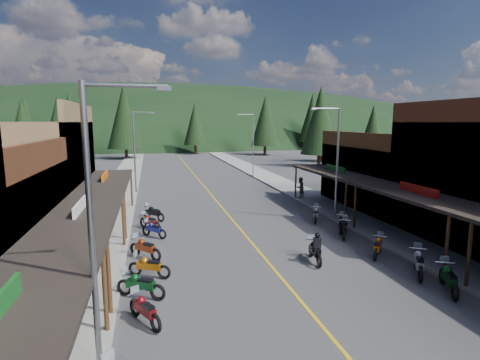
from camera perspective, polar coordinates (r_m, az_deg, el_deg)
ground at (r=18.07m, az=5.79°, el=-14.04°), size 220.00×220.00×0.00m
centerline at (r=36.79m, az=-4.52°, el=-2.12°), size 0.15×90.00×0.01m
sidewalk_west at (r=36.49m, az=-18.15°, el=-2.52°), size 3.40×94.00×0.15m
sidewalk_east at (r=39.06m, az=8.19°, el=-1.43°), size 3.40×94.00×0.15m
shop_west_3 at (r=28.42m, az=-30.15°, el=0.60°), size 10.90×10.20×8.20m
shop_east_3 at (r=33.50m, az=21.93°, el=0.55°), size 10.90×10.20×6.20m
streetlight_0 at (r=10.11m, az=-20.94°, el=-6.46°), size 2.16×0.18×8.00m
streetlight_1 at (r=37.79m, az=-15.59°, el=4.69°), size 2.16×0.18×8.00m
streetlight_2 at (r=26.92m, az=14.35°, el=3.16°), size 2.16×0.18×8.00m
streetlight_3 at (r=47.44m, az=1.86°, el=5.81°), size 2.16×0.18×8.00m
ridge_hill at (r=150.95m, az=-11.42°, el=6.09°), size 310.00×140.00×60.00m
pine_1 at (r=87.64m, az=-25.91°, el=8.18°), size 5.88×5.88×12.50m
pine_2 at (r=73.82m, az=-17.15°, el=9.28°), size 6.72×6.72×14.00m
pine_3 at (r=82.24m, az=-6.88°, el=8.48°), size 5.04×5.04×11.00m
pine_4 at (r=79.27m, az=3.86°, el=9.06°), size 5.88×5.88×12.50m
pine_5 at (r=96.20m, az=10.95°, el=9.34°), size 6.72×6.72×14.00m
pine_6 at (r=94.92m, az=19.63°, el=8.09°), size 5.04×5.04×11.00m
pine_7 at (r=95.41m, az=-29.88°, el=7.88°), size 5.88×5.88×12.50m
pine_8 at (r=58.06m, az=-30.14°, el=6.69°), size 4.48×4.48×10.00m
pine_9 at (r=67.51m, az=12.63°, el=8.16°), size 4.93×4.93×10.80m
pine_10 at (r=66.84m, az=-24.45°, el=7.92°), size 5.38×5.38×11.60m
pine_11 at (r=59.46m, az=12.14°, el=8.88°), size 5.82×5.82×12.40m
bike_west_6 at (r=14.19m, az=-14.33°, el=-18.45°), size 1.59×2.10×1.16m
bike_west_7 at (r=16.03m, az=-14.91°, el=-15.05°), size 2.19×1.68×1.21m
bike_west_8 at (r=17.87m, az=-13.67°, el=-12.52°), size 2.11×1.55×1.16m
bike_west_9 at (r=20.20m, az=-14.27°, el=-9.90°), size 2.00×2.06×1.23m
bike_west_10 at (r=23.64m, az=-12.97°, el=-7.25°), size 1.80×1.81×1.09m
bike_west_11 at (r=25.43m, az=-13.58°, el=-6.10°), size 1.72×1.92×1.11m
bike_west_12 at (r=27.60m, az=-13.04°, el=-4.81°), size 1.88×2.04×1.19m
bike_east_6 at (r=18.20m, az=29.25°, el=-12.85°), size 1.65×2.33×1.28m
bike_east_7 at (r=19.42m, az=25.60°, el=-11.17°), size 1.88×2.35×1.31m
bike_east_8 at (r=21.17m, az=20.27°, el=-9.41°), size 1.86×1.96×1.16m
bike_east_9 at (r=23.94m, az=15.64°, el=-7.09°), size 1.57×2.05×1.14m
bike_east_10 at (r=25.08m, az=15.19°, el=-6.31°), size 1.62×2.09×1.16m
bike_east_11 at (r=27.05m, az=11.51°, el=-5.07°), size 1.53×2.11×1.16m
rider_on_bike at (r=19.51m, az=11.40°, el=-10.39°), size 1.04×2.19×1.61m
pedestrian_east_b at (r=34.60m, az=9.15°, el=-1.11°), size 1.03×0.93×1.85m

